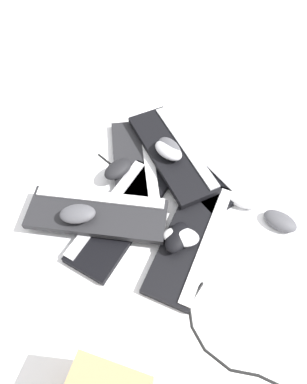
{
  "coord_description": "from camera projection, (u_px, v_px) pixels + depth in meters",
  "views": [
    {
      "loc": [
        -0.36,
        -0.53,
        0.98
      ],
      "look_at": [
        -0.05,
        0.02,
        0.03
      ],
      "focal_mm": 32.0,
      "sensor_mm": 36.0,
      "label": 1
    }
  ],
  "objects": [
    {
      "name": "ground_plane",
      "position": [
        169.0,
        196.0,
        1.18
      ],
      "size": [
        3.2,
        3.2,
        0.0
      ],
      "primitive_type": "plane",
      "color": "white"
    },
    {
      "name": "keyboard_0",
      "position": [
        190.0,
        164.0,
        1.24
      ],
      "size": [
        0.2,
        0.45,
        0.03
      ],
      "color": "black",
      "rests_on": "ground"
    },
    {
      "name": "keyboard_1",
      "position": [
        136.0,
        167.0,
        1.23
      ],
      "size": [
        0.31,
        0.46,
        0.03
      ],
      "color": "#232326",
      "rests_on": "ground"
    },
    {
      "name": "keyboard_2",
      "position": [
        121.0,
        215.0,
        1.12
      ],
      "size": [
        0.46,
        0.35,
        0.03
      ],
      "color": "black",
      "rests_on": "ground"
    },
    {
      "name": "keyboard_3",
      "position": [
        191.0,
        238.0,
        1.07
      ],
      "size": [
        0.44,
        0.38,
        0.03
      ],
      "color": "black",
      "rests_on": "ground"
    },
    {
      "name": "keyboard_4",
      "position": [
        97.0,
        213.0,
        1.09
      ],
      "size": [
        0.44,
        0.38,
        0.03
      ],
      "color": "#232326",
      "rests_on": "keyboard_2"
    },
    {
      "name": "keyboard_5",
      "position": [
        172.0,
        153.0,
        1.23
      ],
      "size": [
        0.18,
        0.45,
        0.03
      ],
      "color": "black",
      "rests_on": "keyboard_0"
    },
    {
      "name": "mouse_0",
      "position": [
        244.0,
        199.0,
        1.15
      ],
      "size": [
        0.12,
        0.13,
        0.04
      ],
      "primitive_type": "ellipsoid",
      "rotation": [
        0.0,
        0.0,
        5.4
      ],
      "color": "silver",
      "rests_on": "ground"
    },
    {
      "name": "mouse_1",
      "position": [
        118.0,
        169.0,
        1.18
      ],
      "size": [
        0.12,
        0.09,
        0.04
      ],
      "primitive_type": "ellipsoid",
      "rotation": [
        0.0,
        0.0,
        3.4
      ],
      "color": "black",
      "rests_on": "keyboard_1"
    },
    {
      "name": "mouse_2",
      "position": [
        168.0,
        150.0,
        1.19
      ],
      "size": [
        0.1,
        0.12,
        0.04
      ],
      "primitive_type": "ellipsoid",
      "rotation": [
        0.0,
        0.0,
        5.03
      ],
      "color": "#B7B7BC",
      "rests_on": "keyboard_5"
    },
    {
      "name": "mouse_3",
      "position": [
        170.0,
        148.0,
        1.19
      ],
      "size": [
        0.07,
        0.11,
        0.04
      ],
      "primitive_type": "ellipsoid",
      "rotation": [
        0.0,
        0.0,
        1.6
      ],
      "color": "#4C4C51",
      "rests_on": "keyboard_5"
    },
    {
      "name": "mouse_4",
      "position": [
        78.0,
        214.0,
        1.05
      ],
      "size": [
        0.13,
        0.11,
        0.04
      ],
      "primitive_type": "ellipsoid",
      "rotation": [
        0.0,
        0.0,
        5.84
      ],
      "color": "#4C4C51",
      "rests_on": "keyboard_4"
    },
    {
      "name": "mouse_5",
      "position": [
        181.0,
        237.0,
        1.04
      ],
      "size": [
        0.13,
        0.12,
        0.04
      ],
      "primitive_type": "ellipsoid",
      "rotation": [
        0.0,
        0.0,
        5.65
      ],
      "color": "silver",
      "rests_on": "keyboard_3"
    },
    {
      "name": "mouse_6",
      "position": [
        280.0,
        221.0,
        1.1
      ],
      "size": [
        0.11,
        0.13,
        0.04
      ],
      "primitive_type": "ellipsoid",
      "rotation": [
        0.0,
        0.0,
        5.17
      ],
      "color": "#4C4C51",
      "rests_on": "ground"
    },
    {
      "name": "mouse_7",
      "position": [
        177.0,
        237.0,
        1.03
      ],
      "size": [
        0.13,
        0.12,
        0.04
      ],
      "primitive_type": "ellipsoid",
      "rotation": [
        0.0,
        0.0,
        0.63
      ],
      "color": "black",
      "rests_on": "keyboard_3"
    },
    {
      "name": "cable_0",
      "position": [
        126.0,
        190.0,
        1.19
      ],
      "size": [
        0.2,
        0.32,
        0.01
      ],
      "color": "black",
      "rests_on": "ground"
    },
    {
      "name": "cable_1",
      "position": [
        245.0,
        364.0,
        0.88
      ],
      "size": [
        0.15,
        0.51,
        0.01
      ],
      "color": "black",
      "rests_on": "ground"
    }
  ]
}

